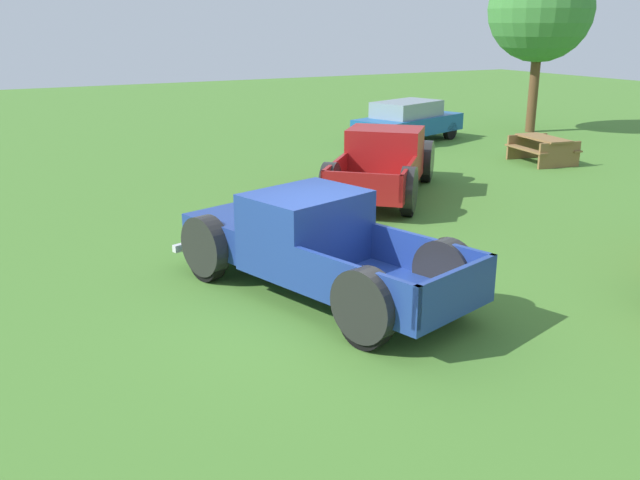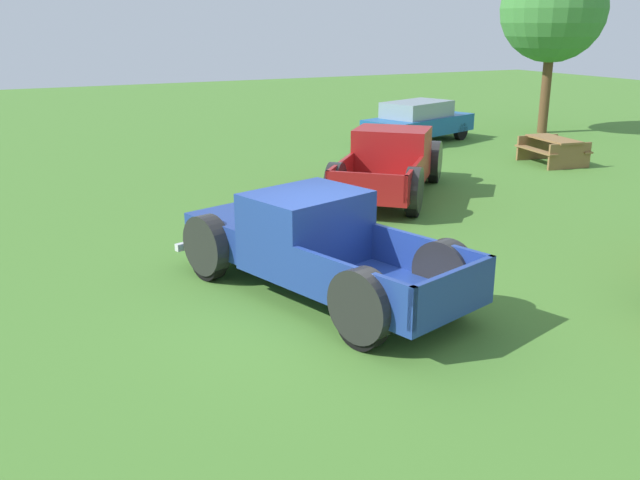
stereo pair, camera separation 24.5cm
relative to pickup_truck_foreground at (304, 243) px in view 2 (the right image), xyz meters
name	(u,v)px [view 2 (the right image)]	position (x,y,z in m)	size (l,w,h in m)	color
ground_plane	(323,305)	(0.78, -0.05, -0.76)	(80.00, 80.00, 0.00)	#477A2D
pickup_truck_foreground	(304,243)	(0.00, 0.00, 0.00)	(5.53, 3.27, 1.60)	navy
pickup_truck_behind_right	(392,162)	(-4.93, 4.80, 0.01)	(5.11, 4.95, 1.61)	maroon
sedan_distant_b	(418,121)	(-10.88, 9.70, 0.00)	(3.04, 4.65, 1.44)	#195699
picnic_table	(553,148)	(-5.82, 11.08, -0.27)	(2.01, 1.75, 0.78)	olive
oak_tree_east	(554,9)	(-10.59, 15.28, 3.76)	(3.86, 3.86, 6.47)	brown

